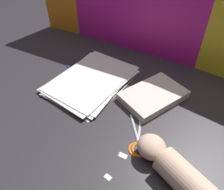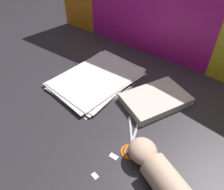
{
  "view_description": "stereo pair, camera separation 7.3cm",
  "coord_description": "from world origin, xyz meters",
  "px_view_note": "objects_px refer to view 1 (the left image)",
  "views": [
    {
      "loc": [
        0.32,
        -0.46,
        0.54
      ],
      "look_at": [
        0.03,
        -0.0,
        0.06
      ],
      "focal_mm": 35.0,
      "sensor_mm": 36.0,
      "label": 1
    },
    {
      "loc": [
        0.38,
        -0.42,
        0.54
      ],
      "look_at": [
        0.03,
        -0.0,
        0.06
      ],
      "focal_mm": 35.0,
      "sensor_mm": 36.0,
      "label": 2
    }
  ],
  "objects_px": {
    "book_closed": "(153,95)",
    "scissors": "(138,141)",
    "hand_forearm": "(189,183)",
    "paper_stack": "(92,80)"
  },
  "relations": [
    {
      "from": "book_closed",
      "to": "scissors",
      "type": "bearing_deg",
      "value": -77.43
    },
    {
      "from": "paper_stack",
      "to": "hand_forearm",
      "type": "relative_size",
      "value": 1.11
    },
    {
      "from": "paper_stack",
      "to": "scissors",
      "type": "bearing_deg",
      "value": -28.87
    },
    {
      "from": "hand_forearm",
      "to": "scissors",
      "type": "bearing_deg",
      "value": 158.79
    },
    {
      "from": "hand_forearm",
      "to": "book_closed",
      "type": "bearing_deg",
      "value": 128.57
    },
    {
      "from": "paper_stack",
      "to": "scissors",
      "type": "distance_m",
      "value": 0.33
    },
    {
      "from": "book_closed",
      "to": "hand_forearm",
      "type": "bearing_deg",
      "value": -51.43
    },
    {
      "from": "paper_stack",
      "to": "hand_forearm",
      "type": "height_order",
      "value": "hand_forearm"
    },
    {
      "from": "paper_stack",
      "to": "scissors",
      "type": "height_order",
      "value": "paper_stack"
    },
    {
      "from": "paper_stack",
      "to": "book_closed",
      "type": "relative_size",
      "value": 1.39
    }
  ]
}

